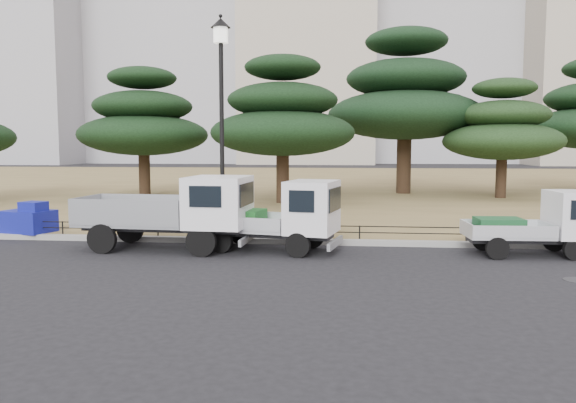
# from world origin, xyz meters

# --- Properties ---
(ground) EXTENTS (220.00, 220.00, 0.00)m
(ground) POSITION_xyz_m (0.00, 0.00, 0.00)
(ground) COLOR black
(lawn) EXTENTS (120.00, 56.00, 0.15)m
(lawn) POSITION_xyz_m (0.00, 30.60, 0.07)
(lawn) COLOR olive
(lawn) RESTS_ON ground
(curb) EXTENTS (120.00, 0.25, 0.16)m
(curb) POSITION_xyz_m (0.00, 2.60, 0.08)
(curb) COLOR gray
(curb) RESTS_ON ground
(truck_large) EXTENTS (4.72, 2.09, 2.02)m
(truck_large) POSITION_xyz_m (-3.04, 1.40, 1.12)
(truck_large) COLOR black
(truck_large) RESTS_ON ground
(truck_kei_front) EXTENTS (3.86, 2.21, 1.92)m
(truck_kei_front) POSITION_xyz_m (-0.16, 1.48, 0.96)
(truck_kei_front) COLOR black
(truck_kei_front) RESTS_ON ground
(truck_kei_rear) EXTENTS (3.27, 1.53, 1.68)m
(truck_kei_rear) POSITION_xyz_m (6.60, 1.58, 0.84)
(truck_kei_rear) COLOR black
(truck_kei_rear) RESTS_ON ground
(street_lamp) EXTENTS (0.57, 0.57, 6.36)m
(street_lamp) POSITION_xyz_m (-2.05, 2.90, 4.45)
(street_lamp) COLOR black
(street_lamp) RESTS_ON lawn
(pipe_fence) EXTENTS (38.00, 0.04, 0.40)m
(pipe_fence) POSITION_xyz_m (0.00, 2.75, 0.44)
(pipe_fence) COLOR black
(pipe_fence) RESTS_ON lawn
(tarp_pile) EXTENTS (1.68, 1.39, 0.98)m
(tarp_pile) POSITION_xyz_m (-8.28, 3.05, 0.54)
(tarp_pile) COLOR #131996
(tarp_pile) RESTS_ON lawn
(pine_west_near) EXTENTS (6.93, 6.93, 6.93)m
(pine_west_near) POSITION_xyz_m (-9.33, 16.11, 4.14)
(pine_west_near) COLOR black
(pine_west_near) RESTS_ON lawn
(pine_center_left) EXTENTS (6.84, 6.84, 6.95)m
(pine_center_left) POSITION_xyz_m (-1.44, 13.23, 4.16)
(pine_center_left) COLOR black
(pine_center_left) RESTS_ON lawn
(pine_center_right) EXTENTS (8.79, 8.79, 9.32)m
(pine_center_right) POSITION_xyz_m (4.87, 19.46, 5.55)
(pine_center_right) COLOR black
(pine_center_right) RESTS_ON lawn
(pine_east_near) EXTENTS (6.14, 6.14, 6.20)m
(pine_east_near) POSITION_xyz_m (9.66, 16.98, 3.73)
(pine_east_near) COLOR black
(pine_east_near) RESTS_ON lawn
(tower_center_left) EXTENTS (22.00, 20.00, 55.00)m
(tower_center_left) POSITION_xyz_m (-5.00, 85.00, 27.50)
(tower_center_left) COLOR #AAA08C
(tower_center_left) RESTS_ON ground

